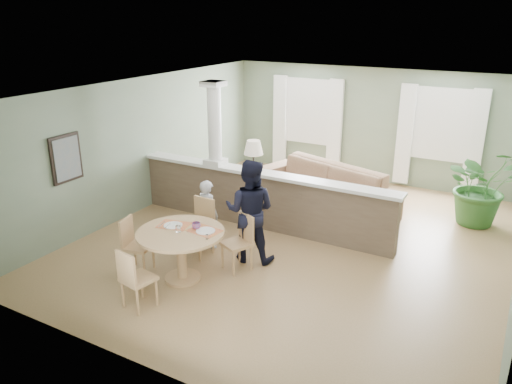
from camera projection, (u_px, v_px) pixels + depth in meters
The scene contains 12 objects.
ground at pixel (298, 240), 9.04m from camera, with size 8.00×8.00×0.00m, color tan.
room_shell at pixel (315, 135), 8.95m from camera, with size 7.02×8.02×2.71m.
pony_wall at pixel (257, 191), 9.42m from camera, with size 5.32×0.38×2.70m.
sofa at pixel (321, 188), 10.32m from camera, with size 3.15×1.23×0.92m, color #9A7154.
houseplant at pixel (481, 186), 9.51m from camera, with size 1.39×1.20×1.54m, color #2C5E25.
dining_table at pixel (181, 241), 7.51m from camera, with size 1.33×1.33×0.91m.
chair_far_boy at pixel (201, 224), 8.39m from camera, with size 0.46×0.46×0.97m.
chair_far_man at pixel (240, 239), 7.90m from camera, with size 0.55×0.55×0.91m.
chair_near at pixel (134, 277), 6.79m from camera, with size 0.47×0.47×0.90m.
chair_side at pixel (134, 242), 7.81m from camera, with size 0.49×0.49×0.89m.
child_person at pixel (208, 214), 8.59m from camera, with size 0.45×0.29×1.23m, color #A9A9AE.
man_person at pixel (250, 211), 8.07m from camera, with size 0.84×0.65×1.73m, color black.
Camera 1 is at (3.34, -7.54, 3.89)m, focal length 35.00 mm.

